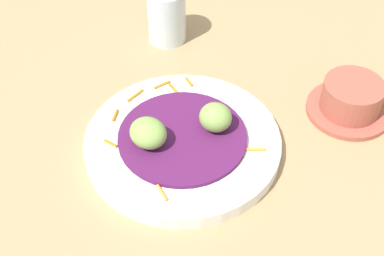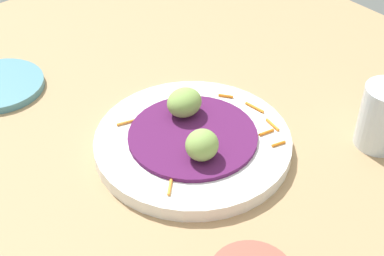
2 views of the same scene
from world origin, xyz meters
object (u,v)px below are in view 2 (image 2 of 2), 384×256
(guac_scoop_left, at_px, (202,145))
(guac_scoop_center, at_px, (184,102))
(main_plate, at_px, (193,143))
(water_glass, at_px, (383,117))

(guac_scoop_left, distance_m, guac_scoop_center, 0.09)
(main_plate, xyz_separation_m, guac_scoop_left, (0.04, -0.02, 0.04))
(guac_scoop_left, xyz_separation_m, water_glass, (0.11, 0.22, -0.00))
(guac_scoop_left, height_order, guac_scoop_center, same)
(main_plate, xyz_separation_m, water_glass, (0.15, 0.20, 0.04))
(main_plate, relative_size, water_glass, 2.92)
(guac_scoop_center, relative_size, water_glass, 0.56)
(water_glass, bearing_deg, guac_scoop_left, -116.61)
(water_glass, bearing_deg, guac_scoop_center, -136.91)
(main_plate, relative_size, guac_scoop_center, 5.21)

